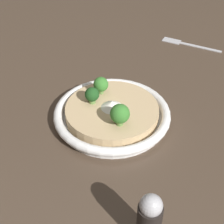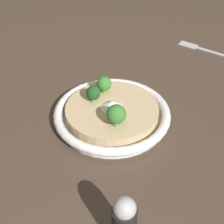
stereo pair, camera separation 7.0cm
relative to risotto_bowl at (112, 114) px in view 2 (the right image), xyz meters
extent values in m
plane|color=#47382B|center=(0.00, 0.00, -0.02)|extent=(6.00, 6.00, 0.00)
cylinder|color=white|center=(0.00, 0.00, -0.01)|extent=(0.22, 0.22, 0.01)
torus|color=white|center=(0.00, 0.00, 0.00)|extent=(0.24, 0.24, 0.02)
cylinder|color=tan|center=(0.00, 0.00, 0.00)|extent=(0.19, 0.19, 0.02)
cone|color=white|center=(0.00, 0.00, 0.02)|extent=(0.05, 0.05, 0.02)
cylinder|color=#668E47|center=(-0.04, 0.00, 0.02)|extent=(0.02, 0.02, 0.01)
sphere|color=#1E4C1E|center=(-0.04, 0.00, 0.04)|extent=(0.03, 0.03, 0.03)
cylinder|color=#668E47|center=(0.03, -0.04, 0.03)|extent=(0.02, 0.02, 0.02)
sphere|color=#387A2D|center=(0.03, -0.04, 0.04)|extent=(0.04, 0.04, 0.04)
cylinder|color=#668E47|center=(-0.04, 0.04, 0.02)|extent=(0.01, 0.01, 0.02)
sphere|color=#387A2D|center=(-0.04, 0.04, 0.04)|extent=(0.03, 0.03, 0.03)
cube|color=#B7B7BC|center=(0.11, 0.38, -0.01)|extent=(0.12, 0.02, 0.00)
cube|color=#B7B7BC|center=(0.03, 0.39, -0.01)|extent=(0.05, 0.03, 0.00)
sphere|color=#B2B2B7|center=(0.15, -0.23, 0.07)|extent=(0.03, 0.03, 0.03)
camera|label=1|loc=(0.20, -0.50, 0.45)|focal=55.00mm
camera|label=2|loc=(0.26, -0.47, 0.45)|focal=55.00mm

